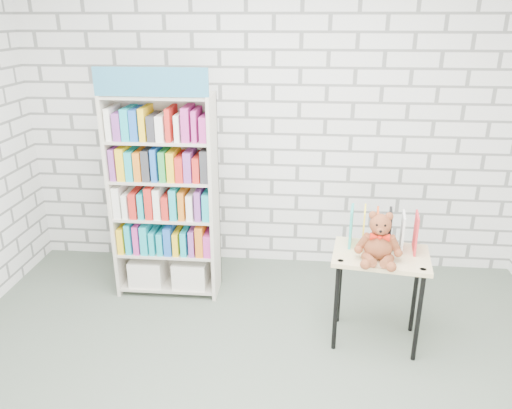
{
  "coord_description": "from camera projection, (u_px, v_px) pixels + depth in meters",
  "views": [
    {
      "loc": [
        0.25,
        -2.39,
        2.27
      ],
      "look_at": [
        -0.05,
        0.95,
        0.98
      ],
      "focal_mm": 35.0,
      "sensor_mm": 36.0,
      "label": 1
    }
  ],
  "objects": [
    {
      "name": "ground",
      "position": [
        251.0,
        408.0,
        3.06
      ],
      "size": [
        4.5,
        4.5,
        0.0
      ],
      "primitive_type": "plane",
      "color": "#4D594B",
      "rests_on": "ground"
    },
    {
      "name": "room_shell",
      "position": [
        249.0,
        119.0,
        2.42
      ],
      "size": [
        4.52,
        4.02,
        2.81
      ],
      "color": "silver",
      "rests_on": "ground"
    },
    {
      "name": "bookshelf",
      "position": [
        165.0,
        196.0,
        4.08
      ],
      "size": [
        0.85,
        0.33,
        1.91
      ],
      "color": "beige",
      "rests_on": "ground"
    },
    {
      "name": "display_table",
      "position": [
        380.0,
        266.0,
        3.5
      ],
      "size": [
        0.71,
        0.54,
        0.71
      ],
      "color": "#D4BE7F",
      "rests_on": "ground"
    },
    {
      "name": "table_books",
      "position": [
        383.0,
        230.0,
        3.51
      ],
      "size": [
        0.48,
        0.26,
        0.27
      ],
      "color": "teal",
      "rests_on": "display_table"
    },
    {
      "name": "teddy_bear",
      "position": [
        379.0,
        242.0,
        3.32
      ],
      "size": [
        0.32,
        0.3,
        0.34
      ],
      "color": "brown",
      "rests_on": "display_table"
    }
  ]
}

